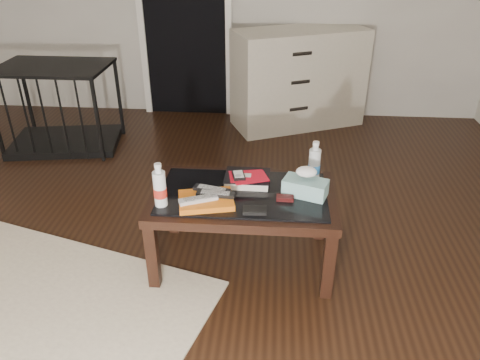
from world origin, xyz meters
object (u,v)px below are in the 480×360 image
(pet_crate, at_px, (63,120))
(water_bottle_right, at_px, (314,161))
(textbook, at_px, (247,179))
(dresser, at_px, (299,79))
(tissue_box, at_px, (305,187))
(coffee_table, at_px, (243,202))
(water_bottle_left, at_px, (160,185))

(pet_crate, bearing_deg, water_bottle_right, -41.65)
(textbook, bearing_deg, water_bottle_right, 9.49)
(dresser, distance_m, tissue_box, 2.15)
(coffee_table, bearing_deg, pet_crate, 138.48)
(textbook, height_order, water_bottle_right, water_bottle_right)
(pet_crate, relative_size, textbook, 3.93)
(pet_crate, distance_m, tissue_box, 2.52)
(water_bottle_left, bearing_deg, pet_crate, 127.59)
(textbook, relative_size, water_bottle_right, 1.05)
(pet_crate, xyz_separation_m, water_bottle_right, (2.07, -1.32, 0.35))
(textbook, bearing_deg, water_bottle_left, -146.93)
(water_bottle_right, distance_m, tissue_box, 0.19)
(pet_crate, bearing_deg, tissue_box, -45.50)
(water_bottle_left, bearing_deg, tissue_box, 12.10)
(coffee_table, relative_size, water_bottle_left, 4.20)
(pet_crate, bearing_deg, coffee_table, -50.59)
(water_bottle_left, bearing_deg, dresser, 71.34)
(coffee_table, xyz_separation_m, water_bottle_right, (0.39, 0.17, 0.18))
(coffee_table, distance_m, pet_crate, 2.25)
(coffee_table, height_order, pet_crate, pet_crate)
(coffee_table, distance_m, dresser, 2.19)
(water_bottle_right, height_order, tissue_box, water_bottle_right)
(water_bottle_right, bearing_deg, dresser, 90.54)
(dresser, xyz_separation_m, tissue_box, (-0.03, -2.15, 0.06))
(pet_crate, height_order, water_bottle_right, pet_crate)
(pet_crate, height_order, textbook, pet_crate)
(pet_crate, relative_size, water_bottle_left, 4.13)
(water_bottle_left, relative_size, tissue_box, 1.03)
(coffee_table, bearing_deg, dresser, 80.34)
(dresser, bearing_deg, water_bottle_right, -113.22)
(coffee_table, height_order, water_bottle_left, water_bottle_left)
(coffee_table, relative_size, dresser, 0.77)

